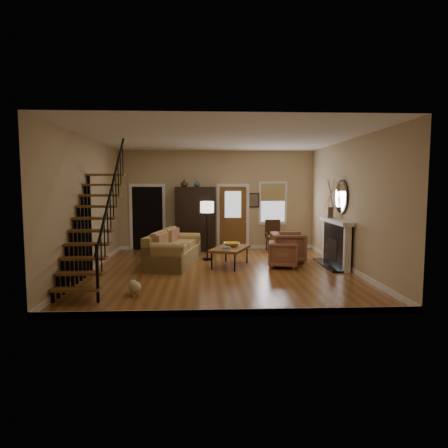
{
  "coord_description": "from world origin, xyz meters",
  "views": [
    {
      "loc": [
        -0.41,
        -9.87,
        2.15
      ],
      "look_at": [
        0.1,
        0.4,
        1.15
      ],
      "focal_mm": 32.0,
      "sensor_mm": 36.0,
      "label": 1
    }
  ],
  "objects_px": {
    "sofa": "(174,249)",
    "armchair_right": "(288,247)",
    "armoire": "(195,219)",
    "coffee_table": "(230,257)",
    "floor_lamp": "(207,231)",
    "side_chair": "(274,236)",
    "armchair_left": "(283,254)"
  },
  "relations": [
    {
      "from": "floor_lamp",
      "to": "side_chair",
      "type": "distance_m",
      "value": 2.64
    },
    {
      "from": "coffee_table",
      "to": "floor_lamp",
      "type": "relative_size",
      "value": 0.78
    },
    {
      "from": "armoire",
      "to": "coffee_table",
      "type": "bearing_deg",
      "value": -69.28
    },
    {
      "from": "armoire",
      "to": "side_chair",
      "type": "distance_m",
      "value": 2.61
    },
    {
      "from": "sofa",
      "to": "coffee_table",
      "type": "height_order",
      "value": "sofa"
    },
    {
      "from": "sofa",
      "to": "armchair_left",
      "type": "xyz_separation_m",
      "value": [
        2.9,
        -0.41,
        -0.09
      ]
    },
    {
      "from": "coffee_table",
      "to": "floor_lamp",
      "type": "xyz_separation_m",
      "value": [
        -0.6,
        0.92,
        0.59
      ]
    },
    {
      "from": "sofa",
      "to": "armchair_right",
      "type": "relative_size",
      "value": 2.52
    },
    {
      "from": "coffee_table",
      "to": "side_chair",
      "type": "bearing_deg",
      "value": 56.27
    },
    {
      "from": "armchair_left",
      "to": "armchair_right",
      "type": "relative_size",
      "value": 0.82
    },
    {
      "from": "armoire",
      "to": "armchair_right",
      "type": "xyz_separation_m",
      "value": [
        2.64,
        -2.06,
        -0.63
      ]
    },
    {
      "from": "armoire",
      "to": "armchair_right",
      "type": "bearing_deg",
      "value": -37.96
    },
    {
      "from": "coffee_table",
      "to": "floor_lamp",
      "type": "bearing_deg",
      "value": 123.05
    },
    {
      "from": "armchair_right",
      "to": "armoire",
      "type": "bearing_deg",
      "value": 54.28
    },
    {
      "from": "sofa",
      "to": "side_chair",
      "type": "relative_size",
      "value": 2.28
    },
    {
      "from": "armoire",
      "to": "armchair_left",
      "type": "relative_size",
      "value": 2.76
    },
    {
      "from": "armoire",
      "to": "armchair_right",
      "type": "distance_m",
      "value": 3.4
    },
    {
      "from": "sofa",
      "to": "armchair_right",
      "type": "distance_m",
      "value": 3.19
    },
    {
      "from": "armchair_left",
      "to": "floor_lamp",
      "type": "distance_m",
      "value": 2.34
    },
    {
      "from": "coffee_table",
      "to": "armchair_left",
      "type": "bearing_deg",
      "value": -8.36
    },
    {
      "from": "armoire",
      "to": "armchair_left",
      "type": "xyz_separation_m",
      "value": [
        2.36,
        -2.77,
        -0.7
      ]
    },
    {
      "from": "armoire",
      "to": "side_chair",
      "type": "relative_size",
      "value": 2.06
    },
    {
      "from": "side_chair",
      "to": "armoire",
      "type": "bearing_deg",
      "value": 175.52
    },
    {
      "from": "coffee_table",
      "to": "side_chair",
      "type": "xyz_separation_m",
      "value": [
        1.58,
        2.37,
        0.26
      ]
    },
    {
      "from": "coffee_table",
      "to": "side_chair",
      "type": "distance_m",
      "value": 2.86
    },
    {
      "from": "sofa",
      "to": "floor_lamp",
      "type": "relative_size",
      "value": 1.37
    },
    {
      "from": "floor_lamp",
      "to": "armoire",
      "type": "bearing_deg",
      "value": 102.68
    },
    {
      "from": "armchair_left",
      "to": "armchair_right",
      "type": "xyz_separation_m",
      "value": [
        0.28,
        0.71,
        0.07
      ]
    },
    {
      "from": "armoire",
      "to": "coffee_table",
      "type": "distance_m",
      "value": 2.86
    },
    {
      "from": "coffee_table",
      "to": "armchair_left",
      "type": "relative_size",
      "value": 1.74
    },
    {
      "from": "sofa",
      "to": "armchair_left",
      "type": "relative_size",
      "value": 3.06
    },
    {
      "from": "coffee_table",
      "to": "armchair_right",
      "type": "distance_m",
      "value": 1.75
    }
  ]
}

